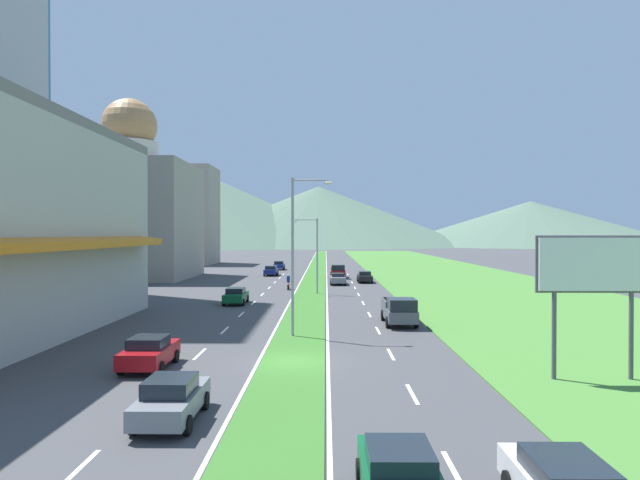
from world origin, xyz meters
The scene contains 46 objects.
ground_plane centered at (0.00, 0.00, 0.00)m, with size 600.00×600.00×0.00m, color #424244.
grass_median centered at (0.00, 60.00, 0.03)m, with size 3.20×240.00×0.06m, color #387028.
grass_verge_right centered at (20.60, 60.00, 0.03)m, with size 24.00×240.00×0.06m, color #477F33.
lane_dash_left_1 centered at (-5.10, -12.72, 0.01)m, with size 0.16×2.80×0.01m, color silver.
lane_dash_left_2 centered at (-5.10, -5.45, 0.01)m, with size 0.16×2.80×0.01m, color silver.
lane_dash_left_3 centered at (-5.10, 1.83, 0.01)m, with size 0.16×2.80×0.01m, color silver.
lane_dash_left_4 centered at (-5.10, 9.11, 0.01)m, with size 0.16×2.80×0.01m, color silver.
lane_dash_left_5 centered at (-5.10, 16.38, 0.01)m, with size 0.16×2.80×0.01m, color silver.
lane_dash_left_6 centered at (-5.10, 23.66, 0.01)m, with size 0.16×2.80×0.01m, color silver.
lane_dash_left_7 centered at (-5.10, 30.94, 0.01)m, with size 0.16×2.80×0.01m, color silver.
lane_dash_left_8 centered at (-5.10, 38.21, 0.01)m, with size 0.16×2.80×0.01m, color silver.
lane_dash_left_9 centered at (-5.10, 45.49, 0.01)m, with size 0.16×2.80×0.01m, color silver.
lane_dash_left_10 centered at (-5.10, 52.77, 0.01)m, with size 0.16×2.80×0.01m, color silver.
lane_dash_left_11 centered at (-5.10, 60.04, 0.01)m, with size 0.16×2.80×0.01m, color silver.
lane_dash_right_1 centered at (5.10, -12.72, 0.01)m, with size 0.16×2.80×0.01m, color silver.
lane_dash_right_2 centered at (5.10, -5.45, 0.01)m, with size 0.16×2.80×0.01m, color silver.
lane_dash_right_3 centered at (5.10, 1.83, 0.01)m, with size 0.16×2.80×0.01m, color silver.
lane_dash_right_4 centered at (5.10, 9.11, 0.01)m, with size 0.16×2.80×0.01m, color silver.
lane_dash_right_5 centered at (5.10, 16.38, 0.01)m, with size 0.16×2.80×0.01m, color silver.
lane_dash_right_6 centered at (5.10, 23.66, 0.01)m, with size 0.16×2.80×0.01m, color silver.
lane_dash_right_7 centered at (5.10, 30.94, 0.01)m, with size 0.16×2.80×0.01m, color silver.
lane_dash_right_8 centered at (5.10, 38.21, 0.01)m, with size 0.16×2.80×0.01m, color silver.
lane_dash_right_9 centered at (5.10, 45.49, 0.01)m, with size 0.16×2.80×0.01m, color silver.
lane_dash_right_10 centered at (5.10, 52.77, 0.01)m, with size 0.16×2.80×0.01m, color silver.
lane_dash_right_11 centered at (5.10, 60.04, 0.01)m, with size 0.16×2.80×0.01m, color silver.
edge_line_median_left centered at (-1.75, 60.00, 0.01)m, with size 0.16×240.00×0.01m, color silver.
edge_line_median_right centered at (1.75, 60.00, 0.01)m, with size 0.16×240.00×0.01m, color silver.
domed_building centered at (-26.93, 52.75, 9.80)m, with size 17.79×17.79×26.06m.
midrise_colored centered at (-28.45, 90.68, 10.36)m, with size 12.59×12.59×20.73m, color #9E9384.
hill_far_left centered at (-77.03, 279.12, 22.35)m, with size 199.14×199.14×44.71m, color #516B56.
hill_far_center centered at (-2.30, 280.23, 16.40)m, with size 166.91×166.91×32.80m, color #516B56.
hill_far_right centered at (115.70, 281.89, 12.30)m, with size 157.28×157.28×24.61m, color #516B56.
street_lamp_near centered at (-0.18, 6.87, 5.63)m, with size 2.60×0.40×9.92m.
street_lamp_mid centered at (0.38, 31.38, 4.70)m, with size 2.81×0.45×8.07m.
billboard_roadside centered at (13.32, -3.35, 4.78)m, with size 4.99×0.28×6.36m.
car_0 centered at (-6.77, -1.38, 0.79)m, with size 2.03×4.09×1.55m.
car_1 centered at (-6.80, 57.45, 0.77)m, with size 2.03×4.57×1.51m.
car_3 centered at (3.17, 42.60, 0.75)m, with size 1.99×4.49×1.43m.
car_4 centered at (-6.74, 71.28, 0.78)m, with size 1.97×4.00×1.56m.
car_5 centered at (6.79, 45.68, 0.75)m, with size 1.94×4.56×1.47m.
car_6 centered at (-6.61, 22.95, 0.76)m, with size 1.94×4.40×1.50m.
car_7 centered at (-3.64, -8.79, 0.78)m, with size 1.93×4.21×1.54m.
car_8 centered at (3.38, -14.69, 0.73)m, with size 1.92×4.14×1.40m.
pickup_truck_0 centered at (6.83, 11.40, 0.98)m, with size 2.18×5.40×2.00m.
pickup_truck_1 centered at (3.40, 52.73, 0.98)m, with size 2.18×5.40×2.00m.
motorcycle_rider centered at (-2.68, 36.09, 0.75)m, with size 0.36×2.00×1.80m.
Camera 1 is at (1.64, -27.59, 6.42)m, focal length 31.10 mm.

